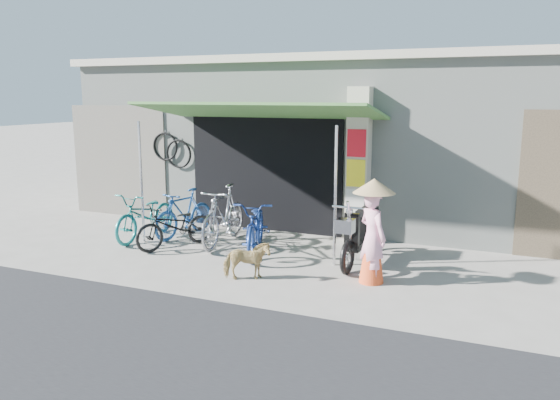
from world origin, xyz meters
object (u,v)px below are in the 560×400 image
at_px(bike_silver, 224,215).
at_px(street_dog, 247,261).
at_px(moped, 361,233).
at_px(bike_navy, 256,226).
at_px(bike_teal, 146,215).
at_px(nun, 373,231).
at_px(bike_black, 176,226).
at_px(bike_blue, 184,213).

bearing_deg(bike_silver, street_dog, -56.15).
relative_size(bike_silver, moped, 0.97).
height_order(bike_silver, bike_navy, bike_silver).
distance_m(bike_teal, nun, 4.86).
bearing_deg(nun, bike_teal, 28.70).
xyz_separation_m(bike_navy, moped, (1.89, 0.20, -0.00)).
xyz_separation_m(bike_navy, nun, (2.31, -0.77, 0.30)).
bearing_deg(bike_teal, bike_black, -20.23).
xyz_separation_m(bike_teal, bike_black, (0.92, -0.35, -0.06)).
height_order(bike_blue, street_dog, bike_blue).
bearing_deg(bike_blue, bike_teal, -132.18).
height_order(street_dog, moped, moped).
distance_m(bike_teal, bike_black, 0.98).
height_order(bike_blue, bike_navy, bike_navy).
bearing_deg(bike_black, nun, 19.65).
distance_m(bike_teal, bike_navy, 2.46).
xyz_separation_m(bike_black, bike_silver, (0.72, 0.55, 0.15)).
bearing_deg(moped, bike_blue, 177.67).
distance_m(bike_blue, nun, 4.37).
bearing_deg(nun, street_dog, 57.83).
relative_size(bike_silver, nun, 1.18).
bearing_deg(moped, bike_navy, -171.83).
bearing_deg(bike_teal, bike_silver, 7.67).
bearing_deg(street_dog, bike_blue, 22.19).
relative_size(moped, nun, 1.21).
distance_m(bike_blue, moped, 3.76).
bearing_deg(nun, bike_blue, 21.71).
bearing_deg(bike_teal, nun, -9.50).
bearing_deg(street_dog, bike_teal, 34.78).
relative_size(street_dog, nun, 0.45).
bearing_deg(bike_teal, moped, 2.14).
height_order(bike_blue, moped, moped).
distance_m(bike_blue, bike_silver, 1.06).
relative_size(bike_silver, bike_navy, 0.99).
xyz_separation_m(bike_teal, nun, (4.78, -0.84, 0.33)).
relative_size(bike_black, bike_silver, 0.85).
bearing_deg(bike_black, bike_blue, 138.66).
distance_m(bike_silver, street_dog, 2.15).
distance_m(bike_black, bike_silver, 0.92).
bearing_deg(bike_blue, bike_navy, -2.65).
relative_size(bike_blue, street_dog, 2.21).
distance_m(street_dog, moped, 2.14).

